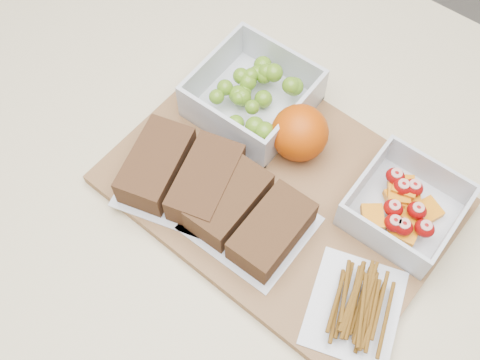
{
  "coord_description": "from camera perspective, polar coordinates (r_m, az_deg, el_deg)",
  "views": [
    {
      "loc": [
        0.2,
        -0.3,
        1.6
      ],
      "look_at": [
        -0.02,
        -0.01,
        0.93
      ],
      "focal_mm": 45.0,
      "sensor_mm": 36.0,
      "label": 1
    }
  ],
  "objects": [
    {
      "name": "cutting_board",
      "position": [
        0.78,
        3.8,
        -1.06
      ],
      "size": [
        0.43,
        0.32,
        0.02
      ],
      "primitive_type": "cube",
      "rotation": [
        0.0,
        0.0,
        -0.04
      ],
      "color": "brown",
      "rests_on": "counter"
    },
    {
      "name": "counter",
      "position": [
        1.21,
        0.91,
        -11.22
      ],
      "size": [
        1.2,
        0.9,
        0.9
      ],
      "primitive_type": "cube",
      "color": "beige",
      "rests_on": "ground"
    },
    {
      "name": "fruit_container",
      "position": [
        0.77,
        15.3,
        -2.56
      ],
      "size": [
        0.12,
        0.12,
        0.05
      ],
      "color": "silver",
      "rests_on": "cutting_board"
    },
    {
      "name": "orange",
      "position": [
        0.78,
        5.68,
        4.47
      ],
      "size": [
        0.07,
        0.07,
        0.07
      ],
      "primitive_type": "sphere",
      "color": "#C44504",
      "rests_on": "cutting_board"
    },
    {
      "name": "sandwich_bag_center",
      "position": [
        0.73,
        0.98,
        -3.49
      ],
      "size": [
        0.14,
        0.13,
        0.04
      ],
      "color": "silver",
      "rests_on": "cutting_board"
    },
    {
      "name": "pretzel_bag",
      "position": [
        0.71,
        10.95,
        -11.5
      ],
      "size": [
        0.14,
        0.15,
        0.03
      ],
      "color": "silver",
      "rests_on": "cutting_board"
    },
    {
      "name": "sandwich_bag_left",
      "position": [
        0.76,
        -5.62,
        0.58
      ],
      "size": [
        0.18,
        0.17,
        0.05
      ],
      "color": "silver",
      "rests_on": "cutting_board"
    },
    {
      "name": "ground",
      "position": [
        1.64,
        0.68,
        -15.94
      ],
      "size": [
        4.0,
        4.0,
        0.0
      ],
      "primitive_type": "plane",
      "color": "gray",
      "rests_on": "ground"
    },
    {
      "name": "grape_container",
      "position": [
        0.82,
        1.39,
        8.03
      ],
      "size": [
        0.14,
        0.14,
        0.06
      ],
      "color": "silver",
      "rests_on": "cutting_board"
    }
  ]
}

